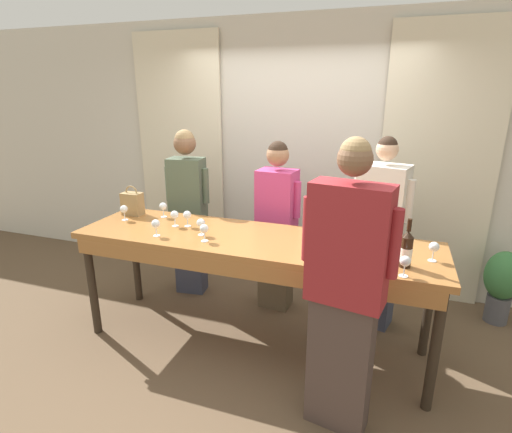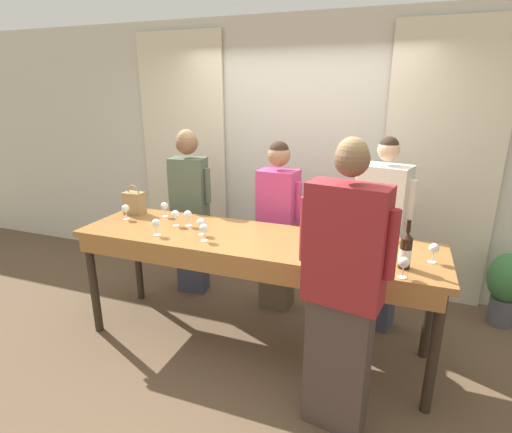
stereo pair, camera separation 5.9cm
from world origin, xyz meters
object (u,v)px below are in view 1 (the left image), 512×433
Objects in this scene: wine_glass_front_left at (405,262)px; wine_glass_back_right at (378,230)px; guest_pink_top at (277,225)px; guest_cream_sweater at (379,235)px; wine_glass_back_left at (187,215)px; guest_olive_jacket at (188,209)px; wine_glass_center_mid at (175,215)px; wine_glass_center_right at (384,226)px; wine_glass_back_mid at (156,224)px; wine_glass_near_host at (124,210)px; wine_glass_front_right at (204,229)px; wine_glass_center_left at (163,207)px; wine_glass_front_mid at (201,223)px; tasting_bar at (252,249)px; potted_plant at (502,282)px; wine_glass_by_bottle at (434,247)px; handbag at (132,203)px; host_pouring at (345,292)px; wine_bottle at (406,249)px.

wine_glass_back_right is at bearing 109.43° from wine_glass_front_left.
guest_cream_sweater is at bearing 0.00° from guest_pink_top.
guest_olive_jacket is (-0.32, 0.60, -0.15)m from wine_glass_back_left.
wine_glass_center_mid is at bearing -138.49° from guest_pink_top.
guest_cream_sweater reaches higher than guest_olive_jacket.
wine_glass_back_mid is (-1.70, -0.55, 0.00)m from wine_glass_center_right.
wine_glass_back_right is (1.67, 0.43, 0.00)m from wine_glass_back_mid.
wine_glass_front_right is at bearing -14.51° from wine_glass_near_host.
wine_glass_center_left is 0.34m from wine_glass_near_host.
wine_glass_back_mid and wine_glass_back_right have the same top height.
wine_glass_near_host is 0.08× the size of guest_pink_top.
wine_glass_front_mid is at bearing 170.73° from wine_glass_front_left.
tasting_bar is at bearing -165.80° from wine_glass_back_right.
potted_plant is (2.04, 0.39, -0.44)m from guest_pink_top.
guest_pink_top is (-0.97, 0.35, -0.21)m from wine_glass_center_right.
handbag is at bearing 175.05° from wine_glass_by_bottle.
handbag reaches higher than wine_glass_center_left.
wine_glass_front_mid is 0.08× the size of guest_pink_top.
handbag is 0.65m from wine_glass_back_left.
wine_glass_front_mid is 0.36m from wine_glass_back_mid.
wine_glass_center_mid and wine_glass_back_mid have the same top height.
wine_glass_by_bottle is (2.53, -0.06, 0.00)m from wine_glass_near_host.
host_pouring is (-0.51, -0.61, -0.11)m from wine_glass_by_bottle.
host_pouring is (-0.13, -0.84, -0.11)m from wine_glass_back_right.
guest_cream_sweater is (1.67, 0.89, -0.20)m from wine_glass_back_mid.
wine_glass_front_left is at bearing -41.84° from guest_pink_top.
wine_glass_center_left is 0.08× the size of guest_pink_top.
handbag is 2.02× the size of wine_glass_back_mid.
potted_plant is at bearing 28.14° from tasting_bar.
wine_glass_front_mid is at bearing -54.89° from guest_olive_jacket.
wine_glass_center_left is at bearing -166.67° from guest_cream_sweater.
wine_glass_center_mid is 0.08× the size of guest_cream_sweater.
wine_glass_front_left is 0.08× the size of guest_cream_sweater.
guest_olive_jacket is (-0.20, 0.89, -0.15)m from wine_glass_back_mid.
guest_olive_jacket reaches higher than wine_glass_center_mid.
wine_glass_front_left is 1.55m from wine_glass_front_mid.
wine_glass_front_right is 1.00× the size of wine_glass_back_mid.
wine_glass_center_mid is 1.78m from guest_cream_sweater.
wine_bottle is 2.42× the size of wine_glass_front_right.
wine_glass_center_left is 1.00× the size of wine_glass_near_host.
wine_glass_front_mid is (0.85, -0.28, -0.01)m from handbag.
wine_glass_center_left is (-2.07, 0.41, -0.02)m from wine_bottle.
guest_olive_jacket is 2.45× the size of potted_plant.
wine_glass_near_host is (-0.28, -0.19, 0.00)m from wine_glass_center_left.
wine_glass_front_left is at bearing -70.57° from wine_glass_back_right.
wine_glass_by_bottle is at bearing -17.13° from guest_olive_jacket.
wine_bottle reaches higher than potted_plant.
wine_glass_back_mid is at bearing -162.23° from wine_glass_center_right.
wine_glass_back_right reaches higher than tasting_bar.
wine_glass_center_left and wine_glass_near_host have the same top height.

